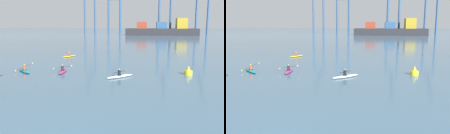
# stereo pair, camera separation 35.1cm
# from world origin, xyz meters

# --- Properties ---
(container_barge) EXTENTS (37.20, 11.58, 8.88)m
(container_barge) POSITION_xyz_m (12.04, 126.96, 2.77)
(container_barge) COLOR #28282D
(container_barge) RESTS_ON ground
(gantry_crane_west) EXTENTS (7.48, 17.27, 35.69)m
(gantry_crane_west) POSITION_xyz_m (-30.37, 142.15, 17.47)
(gantry_crane_west) COLOR #335684
(gantry_crane_west) RESTS_ON ground
(gantry_crane_west_mid) EXTENTS (8.15, 15.82, 32.85)m
(gantry_crane_west_mid) POSITION_xyz_m (-15.01, 139.57, 16.25)
(gantry_crane_west_mid) COLOR #335684
(gantry_crane_west_mid) RESTS_ON ground
(gantry_crane_east_mid) EXTENTS (7.35, 17.72, 34.47)m
(gantry_crane_east_mid) POSITION_xyz_m (13.72, 133.61, 16.53)
(gantry_crane_east_mid) COLOR #335684
(gantry_crane_east_mid) RESTS_ON ground
(gantry_crane_east) EXTENTS (7.40, 20.04, 35.24)m
(gantry_crane_east) POSITION_xyz_m (34.25, 136.99, 16.64)
(gantry_crane_east) COLOR #335684
(gantry_crane_east) RESTS_ON ground
(channel_buoy) EXTENTS (0.90, 0.90, 1.00)m
(channel_buoy) POSITION_xyz_m (8.82, 19.59, 0.36)
(channel_buoy) COLOR yellow
(channel_buoy) RESTS_ON ground
(kayak_yellow) EXTENTS (2.06, 3.34, 0.95)m
(kayak_yellow) POSITION_xyz_m (-9.02, 32.73, 0.17)
(kayak_yellow) COLOR yellow
(kayak_yellow) RESTS_ON ground
(kayak_white) EXTENTS (2.85, 2.81, 0.99)m
(kayak_white) POSITION_xyz_m (1.45, 17.01, 0.17)
(kayak_white) COLOR silver
(kayak_white) RESTS_ON ground
(kayak_teal) EXTENTS (2.80, 2.85, 1.04)m
(kayak_teal) POSITION_xyz_m (-10.00, 18.55, 0.17)
(kayak_teal) COLOR teal
(kayak_teal) RESTS_ON ground
(kayak_magenta) EXTENTS (2.26, 3.45, 0.95)m
(kayak_magenta) POSITION_xyz_m (-5.47, 19.01, 0.17)
(kayak_magenta) COLOR #C13384
(kayak_magenta) RESTS_ON ground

